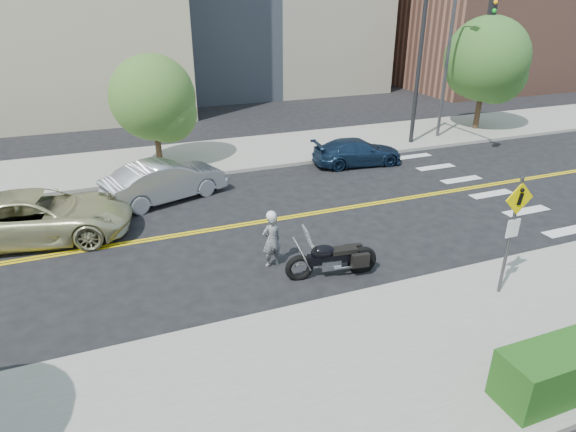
% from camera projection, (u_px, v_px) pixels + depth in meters
% --- Properties ---
extents(ground_plane, '(120.00, 120.00, 0.00)m').
position_uv_depth(ground_plane, '(259.00, 222.00, 15.98)').
color(ground_plane, black).
rests_on(ground_plane, ground).
extents(sidewalk_near, '(60.00, 5.00, 0.15)m').
position_uv_depth(sidewalk_near, '(376.00, 368.00, 9.58)').
color(sidewalk_near, '#9E9B91').
rests_on(sidewalk_near, ground_plane).
extents(sidewalk_far, '(60.00, 5.00, 0.15)m').
position_uv_depth(sidewalk_far, '(209.00, 157.00, 22.31)').
color(sidewalk_far, '#9E9B91').
rests_on(sidewalk_far, ground_plane).
extents(building_right, '(14.00, 12.00, 12.00)m').
position_uv_depth(building_right, '(486.00, 8.00, 39.01)').
color(building_right, '#8C5947').
rests_on(building_right, ground_plane).
extents(lamp_post, '(0.16, 0.16, 8.00)m').
position_uv_depth(lamp_post, '(448.00, 57.00, 23.72)').
color(lamp_post, '#4C4C51').
rests_on(lamp_post, sidewalk_far).
extents(traffic_light, '(0.28, 4.50, 7.00)m').
position_uv_depth(traffic_light, '(433.00, 49.00, 21.64)').
color(traffic_light, black).
rests_on(traffic_light, sidewalk_far).
extents(pedestrian_sign, '(0.78, 0.08, 3.00)m').
position_uv_depth(pedestrian_sign, '(513.00, 226.00, 11.18)').
color(pedestrian_sign, '#4C4C51').
rests_on(pedestrian_sign, sidewalk_near).
extents(motorcyclist, '(0.62, 0.46, 1.65)m').
position_uv_depth(motorcyclist, '(272.00, 239.00, 13.07)').
color(motorcyclist, silver).
rests_on(motorcyclist, ground).
extents(motorcycle, '(2.51, 1.06, 1.48)m').
position_uv_depth(motorcycle, '(332.00, 251.00, 12.62)').
color(motorcycle, black).
rests_on(motorcycle, ground).
extents(suv, '(5.74, 3.27, 1.51)m').
position_uv_depth(suv, '(38.00, 216.00, 14.57)').
color(suv, beige).
rests_on(suv, ground).
extents(parked_car_silver, '(4.71, 2.94, 1.47)m').
position_uv_depth(parked_car_silver, '(165.00, 181.00, 17.48)').
color(parked_car_silver, '#A7AAAF').
rests_on(parked_car_silver, ground).
extents(parked_car_blue, '(4.14, 2.03, 1.16)m').
position_uv_depth(parked_car_blue, '(357.00, 152.00, 21.25)').
color(parked_car_blue, '#19304D').
rests_on(parked_car_blue, ground).
extents(tree_far_a, '(3.51, 3.51, 4.80)m').
position_uv_depth(tree_far_a, '(153.00, 98.00, 19.81)').
color(tree_far_a, '#382619').
rests_on(tree_far_a, ground).
extents(tree_far_b, '(4.36, 4.36, 6.03)m').
position_uv_depth(tree_far_b, '(486.00, 59.00, 25.34)').
color(tree_far_b, '#382619').
rests_on(tree_far_b, ground).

